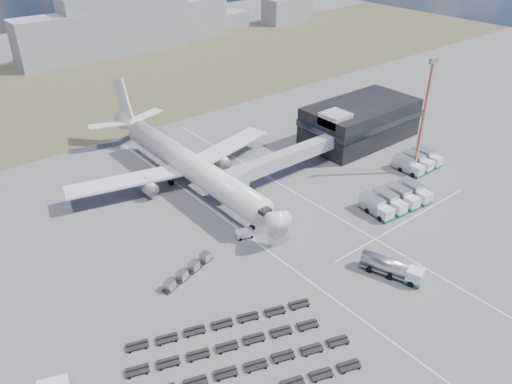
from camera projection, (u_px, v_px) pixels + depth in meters
ground at (283, 252)px, 90.28m from camera, size 420.00×420.00×0.00m
grass_strip at (61, 93)px, 163.94m from camera, size 420.00×90.00×0.01m
lane_markings at (310, 225)px, 97.59m from camera, size 47.12×110.00×0.01m
terminal at (360, 121)px, 129.58m from camera, size 30.40×16.40×11.00m
jet_bridge at (276, 162)px, 110.02m from camera, size 30.30×3.80×7.05m
airliner at (186, 162)px, 109.28m from camera, size 51.59×64.53×17.62m
fuel_tanker at (392, 267)px, 83.77m from camera, size 5.96×10.65×3.35m
pushback_tug at (244, 234)px, 93.80m from camera, size 3.66×2.81×1.46m
catering_truck at (184, 166)px, 115.78m from camera, size 4.78×7.24×3.08m
service_trucks_near at (396, 199)px, 102.91m from camera, size 14.59×9.05×3.08m
service_trucks_far at (418, 161)px, 117.80m from camera, size 10.00×7.57×3.04m
uld_row at (188, 271)px, 84.17m from camera, size 11.41×4.66×1.59m
baggage_dollies at (232, 359)px, 68.71m from camera, size 34.52×24.30×0.75m
floodlight_mast at (423, 118)px, 109.83m from camera, size 2.51×2.07×26.80m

